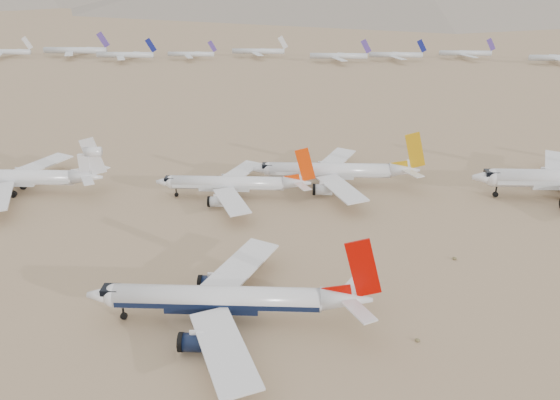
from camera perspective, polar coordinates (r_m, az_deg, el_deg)
ground at (r=97.40m, az=-0.35°, el=-14.76°), size 7000.00×7000.00×0.00m
main_airliner at (r=100.04m, az=-5.23°, el=-10.29°), size 50.11×48.95×17.68m
row2_gold_tail at (r=160.81m, az=5.94°, el=3.05°), size 47.35×46.31×16.86m
row2_orange_tail at (r=152.38m, az=-4.80°, el=1.72°), size 42.00×41.08×14.98m
row2_white_trijet at (r=171.29m, az=-25.52°, el=2.18°), size 47.95×46.87×16.99m
distant_storage_row at (r=389.89m, az=8.10°, el=14.87°), size 657.00×60.70×15.25m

